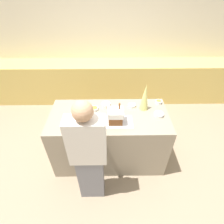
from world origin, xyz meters
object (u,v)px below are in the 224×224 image
(candy_bowl_center_rear, at_px, (159,102))
(candy_bowl_front_corner, at_px, (159,114))
(decorative_tree, at_px, (145,97))
(candy_bowl_far_right, at_px, (95,108))
(baking_tray, at_px, (115,122))
(candy_bowl_near_tray_right, at_px, (106,104))
(candy_bowl_near_tray_left, at_px, (75,115))
(person, at_px, (89,156))
(candy_bowl_beside_tree, at_px, (132,105))
(gingerbread_house, at_px, (115,116))

(candy_bowl_center_rear, bearing_deg, candy_bowl_front_corner, -101.63)
(decorative_tree, relative_size, candy_bowl_far_right, 3.63)
(baking_tray, relative_size, candy_bowl_near_tray_right, 3.56)
(candy_bowl_near_tray_left, height_order, person, person)
(candy_bowl_front_corner, xyz_separation_m, candy_bowl_near_tray_left, (-1.20, 0.00, 0.00))
(candy_bowl_beside_tree, bearing_deg, person, -125.35)
(candy_bowl_near_tray_right, bearing_deg, decorative_tree, -7.35)
(baking_tray, relative_size, candy_bowl_near_tray_left, 3.48)
(gingerbread_house, height_order, candy_bowl_far_right, gingerbread_house)
(baking_tray, bearing_deg, candy_bowl_near_tray_left, 166.23)
(decorative_tree, xyz_separation_m, person, (-0.76, -0.78, -0.30))
(candy_bowl_front_corner, relative_size, candy_bowl_center_rear, 1.39)
(decorative_tree, distance_m, candy_bowl_center_rear, 0.34)
(candy_bowl_near_tray_left, bearing_deg, gingerbread_house, -13.74)
(candy_bowl_near_tray_right, relative_size, person, 0.08)
(decorative_tree, height_order, candy_bowl_beside_tree, decorative_tree)
(candy_bowl_beside_tree, xyz_separation_m, person, (-0.60, -0.84, -0.12))
(decorative_tree, bearing_deg, candy_bowl_center_rear, 27.24)
(gingerbread_house, distance_m, candy_bowl_far_right, 0.43)
(gingerbread_house, bearing_deg, candy_bowl_center_rear, 32.13)
(candy_bowl_near_tray_left, relative_size, candy_bowl_beside_tree, 1.18)
(decorative_tree, bearing_deg, person, -134.34)
(candy_bowl_front_corner, xyz_separation_m, person, (-0.96, -0.62, -0.12))
(candy_bowl_front_corner, bearing_deg, person, -147.31)
(baking_tray, xyz_separation_m, candy_bowl_near_tray_right, (-0.13, 0.37, 0.02))
(candy_bowl_center_rear, relative_size, person, 0.06)
(candy_bowl_beside_tree, relative_size, person, 0.07)
(candy_bowl_far_right, bearing_deg, gingerbread_house, -43.30)
(candy_bowl_near_tray_left, bearing_deg, candy_bowl_beside_tree, 14.54)
(decorative_tree, xyz_separation_m, candy_bowl_near_tray_right, (-0.57, 0.07, -0.18))
(candy_bowl_beside_tree, bearing_deg, gingerbread_house, -126.30)
(gingerbread_house, relative_size, candy_bowl_beside_tree, 2.53)
(candy_bowl_front_corner, distance_m, candy_bowl_beside_tree, 0.43)
(candy_bowl_near_tray_right, height_order, candy_bowl_near_tray_left, candy_bowl_near_tray_right)
(candy_bowl_center_rear, bearing_deg, candy_bowl_far_right, -171.50)
(gingerbread_house, relative_size, candy_bowl_near_tray_right, 2.20)
(candy_bowl_front_corner, distance_m, candy_bowl_center_rear, 0.30)
(gingerbread_house, relative_size, candy_bowl_front_corner, 2.16)
(candy_bowl_front_corner, bearing_deg, gingerbread_house, -167.85)
(gingerbread_house, relative_size, person, 0.18)
(decorative_tree, relative_size, candy_bowl_near_tray_left, 3.04)
(candy_bowl_far_right, xyz_separation_m, candy_bowl_near_tray_right, (0.17, 0.09, 0.01))
(gingerbread_house, height_order, decorative_tree, decorative_tree)
(candy_bowl_far_right, xyz_separation_m, candy_bowl_front_corner, (0.93, -0.15, 0.00))
(candy_bowl_far_right, height_order, candy_bowl_near_tray_right, candy_bowl_near_tray_right)
(candy_bowl_near_tray_left, xyz_separation_m, person, (0.24, -0.62, -0.12))
(candy_bowl_near_tray_left, distance_m, candy_bowl_beside_tree, 0.86)
(decorative_tree, height_order, candy_bowl_center_rear, decorative_tree)
(gingerbread_house, bearing_deg, decorative_tree, 34.84)
(candy_bowl_far_right, bearing_deg, candy_bowl_near_tray_left, -151.84)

